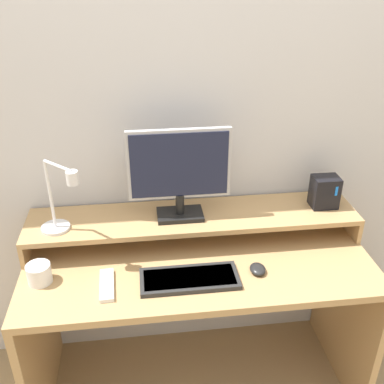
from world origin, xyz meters
name	(u,v)px	position (x,y,z in m)	size (l,w,h in m)	color
wall_back	(188,103)	(0.00, 0.63, 1.25)	(6.00, 0.05, 2.50)	silver
desk	(198,296)	(0.00, 0.30, 0.52)	(1.39, 0.60, 0.70)	tan
monitor_shelf	(194,218)	(0.00, 0.46, 0.80)	(1.39, 0.28, 0.11)	tan
monitor	(179,171)	(-0.06, 0.45, 1.03)	(0.41, 0.12, 0.38)	black
desk_lamp	(60,205)	(-0.52, 0.38, 0.94)	(0.19, 0.18, 0.30)	silver
router_dock	(325,192)	(0.57, 0.46, 0.89)	(0.11, 0.09, 0.14)	black
keyboard	(189,279)	(-0.05, 0.17, 0.71)	(0.37, 0.16, 0.02)	#282828
mouse	(258,269)	(0.21, 0.19, 0.72)	(0.06, 0.08, 0.03)	black
remote_control	(107,285)	(-0.36, 0.17, 0.71)	(0.06, 0.18, 0.02)	white
mug	(39,274)	(-0.61, 0.24, 0.74)	(0.09, 0.09, 0.08)	white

